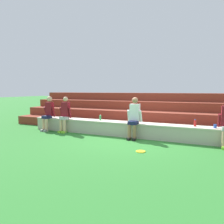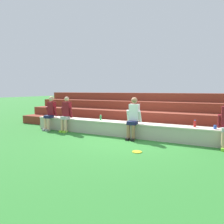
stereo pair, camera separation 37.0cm
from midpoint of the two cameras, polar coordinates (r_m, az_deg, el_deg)
ground_plane at (r=7.37m, az=3.83°, el=-7.18°), size 80.00×80.00×0.00m
stone_seating_wall at (r=7.55m, az=4.50°, el=-4.72°), size 8.49×0.55×0.52m
brick_bleachers at (r=9.86m, az=9.22°, el=-0.49°), size 12.37×3.16×1.53m
person_far_left at (r=9.11m, az=-18.17°, el=-0.08°), size 0.49×0.59×1.42m
person_left_of_center at (r=8.56m, az=-14.00°, el=-0.40°), size 0.49×0.48×1.42m
person_center at (r=7.19m, az=4.59°, el=-1.31°), size 0.51×0.57×1.44m
water_bottle_center_gap at (r=8.06m, az=-4.54°, el=-1.56°), size 0.07×0.07×0.21m
water_bottle_near_right at (r=7.14m, az=20.41°, el=-2.86°), size 0.07×0.07×0.22m
water_bottle_near_left at (r=9.49m, az=-18.49°, el=-0.58°), size 0.06×0.06×0.25m
plastic_cup_right_end at (r=7.06m, az=25.04°, el=-3.54°), size 0.09×0.09×0.12m
frisbee at (r=5.83m, az=6.02°, el=-10.69°), size 0.26×0.26×0.02m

